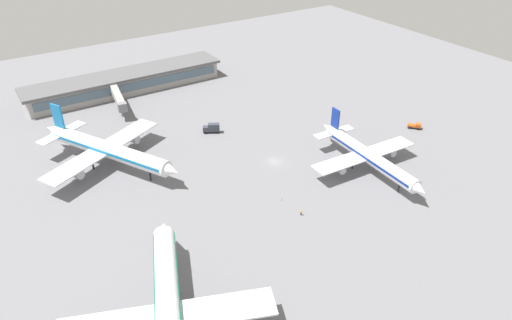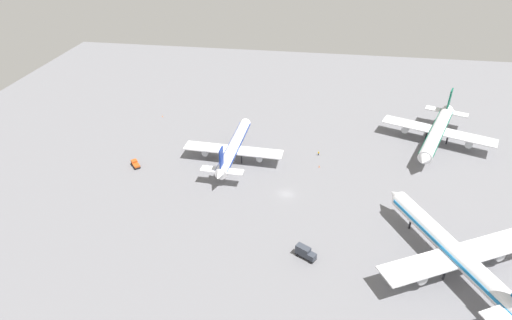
{
  "view_description": "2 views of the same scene",
  "coord_description": "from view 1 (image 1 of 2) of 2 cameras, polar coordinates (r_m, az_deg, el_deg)",
  "views": [
    {
      "loc": [
        70.77,
        99.87,
        75.89
      ],
      "look_at": [
        8.99,
        3.28,
        5.25
      ],
      "focal_mm": 32.85,
      "sensor_mm": 36.0,
      "label": 1
    },
    {
      "loc": [
        7.46,
        -110.46,
        80.86
      ],
      "look_at": [
        -10.92,
        7.74,
        6.85
      ],
      "focal_mm": 30.29,
      "sensor_mm": 36.0,
      "label": 2
    }
  ],
  "objects": [
    {
      "name": "airplane_at_gate",
      "position": [
        141.42,
        13.46,
        0.52
      ],
      "size": [
        35.09,
        43.77,
        13.32
      ],
      "rotation": [
        0.0,
        0.0,
        1.53
      ],
      "color": "white",
      "rests_on": "ground"
    },
    {
      "name": "airplane_distant",
      "position": [
        145.81,
        -17.69,
        1.26
      ],
      "size": [
        40.01,
        47.96,
        15.9
      ],
      "rotation": [
        0.0,
        0.0,
        2.06
      ],
      "color": "white",
      "rests_on": "ground"
    },
    {
      "name": "terminal_building",
      "position": [
        198.59,
        -15.58,
        9.17
      ],
      "size": [
        79.21,
        14.85,
        7.38
      ],
      "color": "#9E9993",
      "rests_on": "ground"
    },
    {
      "name": "ground_crew_worker",
      "position": [
        122.33,
        5.52,
        -6.38
      ],
      "size": [
        0.58,
        0.41,
        1.67
      ],
      "rotation": [
        0.0,
        0.0,
        4.8
      ],
      "color": "#1E2338",
      "rests_on": "ground"
    },
    {
      "name": "airplane_taxiing",
      "position": [
        94.1,
        -10.71,
        -17.39
      ],
      "size": [
        40.39,
        48.96,
        15.55
      ],
      "rotation": [
        0.0,
        0.0,
        4.34
      ],
      "color": "white",
      "rests_on": "ground"
    },
    {
      "name": "safety_cone_near_gate",
      "position": [
        127.41,
        3.14,
        -4.81
      ],
      "size": [
        0.44,
        0.44,
        0.6
      ],
      "primitive_type": "cone",
      "color": "#EA590C",
      "rests_on": "ground"
    },
    {
      "name": "pushback_tractor",
      "position": [
        171.6,
        18.82,
        3.95
      ],
      "size": [
        4.29,
        4.59,
        1.9
      ],
      "rotation": [
        0.0,
        0.0,
        2.27
      ],
      "color": "black",
      "rests_on": "ground"
    },
    {
      "name": "jet_bridge",
      "position": [
        180.19,
        -16.39,
        7.19
      ],
      "size": [
        5.89,
        20.0,
        6.74
      ],
      "rotation": [
        0.0,
        0.0,
        1.42
      ],
      "color": "#9E9993",
      "rests_on": "ground"
    },
    {
      "name": "catering_truck",
      "position": [
        160.14,
        -5.39,
        3.89
      ],
      "size": [
        5.8,
        4.45,
        3.3
      ],
      "rotation": [
        0.0,
        0.0,
        5.76
      ],
      "color": "black",
      "rests_on": "ground"
    },
    {
      "name": "ground",
      "position": [
        144.02,
        2.31,
        -0.19
      ],
      "size": [
        288.0,
        288.0,
        0.0
      ],
      "primitive_type": "plane",
      "color": "slate"
    }
  ]
}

